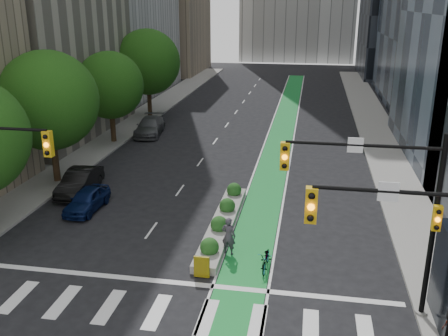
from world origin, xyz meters
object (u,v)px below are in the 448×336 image
at_px(bicycle, 266,259).
at_px(parked_car_left_mid, 80,182).
at_px(cyclist, 229,236).
at_px(parked_car_left_near, 87,200).
at_px(parked_car_left_far, 150,126).
at_px(median_planter, 223,221).

height_order(bicycle, parked_car_left_mid, parked_car_left_mid).
xyz_separation_m(bicycle, cyclist, (-1.92, 1.07, 0.47)).
distance_m(parked_car_left_near, parked_car_left_mid, 2.95).
bearing_deg(bicycle, parked_car_left_far, 122.31).
distance_m(cyclist, parked_car_left_mid, 12.33).
bearing_deg(median_planter, parked_car_left_mid, 160.88).
relative_size(parked_car_left_mid, parked_car_left_far, 0.87).
bearing_deg(parked_car_left_mid, cyclist, -33.81).
bearing_deg(cyclist, bicycle, 162.64).
bearing_deg(median_planter, parked_car_left_far, 118.86).
bearing_deg(parked_car_left_near, median_planter, -5.05).
height_order(cyclist, parked_car_left_mid, cyclist).
bearing_deg(parked_car_left_mid, parked_car_left_far, 87.32).
bearing_deg(parked_car_left_far, parked_car_left_mid, -96.45).
bearing_deg(cyclist, parked_car_left_far, -50.94).
bearing_deg(cyclist, median_planter, -62.49).
bearing_deg(parked_car_left_mid, parked_car_left_near, -59.90).
distance_m(bicycle, cyclist, 2.25).
distance_m(cyclist, parked_car_left_far, 23.58).
xyz_separation_m(median_planter, parked_car_left_far, (-9.98, 18.11, 0.40)).
bearing_deg(parked_car_left_near, bicycle, -22.52).
relative_size(median_planter, cyclist, 5.38).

